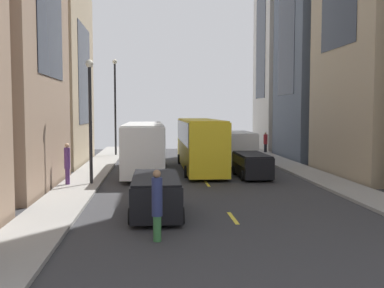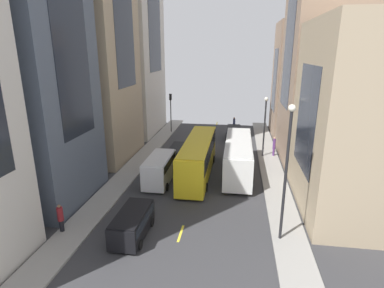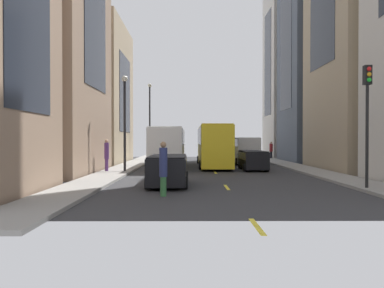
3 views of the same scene
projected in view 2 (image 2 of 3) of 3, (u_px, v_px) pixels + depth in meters
name	position (u px, v px, depth m)	size (l,w,h in m)	color
ground_plane	(203.00, 167.00, 32.74)	(40.61, 40.61, 0.00)	#333335
sidewalk_west	(272.00, 170.00, 31.69)	(2.27, 44.00, 0.15)	gray
sidewalk_east	(138.00, 163.00, 33.74)	(2.27, 44.00, 0.15)	gray
lane_stripe_0	(217.00, 124.00, 52.62)	(0.16, 2.00, 0.01)	yellow
lane_stripe_1	(213.00, 136.00, 44.66)	(0.16, 2.00, 0.01)	yellow
lane_stripe_2	(207.00, 155.00, 36.71)	(0.16, 2.00, 0.01)	yellow
lane_stripe_3	(197.00, 183.00, 28.76)	(0.16, 2.00, 0.01)	yellow
lane_stripe_4	(181.00, 233.00, 20.80)	(0.16, 2.00, 0.01)	yellow
building_west_0	(302.00, 80.00, 43.56)	(7.74, 7.95, 15.78)	#937760
building_west_1	(336.00, 36.00, 31.57)	(9.23, 10.53, 26.62)	#937760
building_west_2	(360.00, 120.00, 22.29)	(7.52, 11.02, 14.09)	tan
building_east_2	(22.00, 42.00, 22.40)	(7.71, 8.41, 24.93)	#4C5666
city_bus_white	(238.00, 154.00, 30.78)	(2.80, 11.15, 3.35)	silver
streetcar_yellow	(198.00, 154.00, 30.23)	(2.70, 12.05, 3.59)	yellow
delivery_van_white	(159.00, 168.00, 28.45)	(2.25, 5.22, 2.58)	white
car_black_0	(178.00, 152.00, 34.83)	(1.90, 4.49, 1.51)	black
car_black_1	(234.00, 132.00, 43.19)	(2.06, 4.79, 1.57)	black
car_black_2	(132.00, 222.00, 20.28)	(2.01, 4.30, 1.75)	black
pedestrian_crossing_near	(61.00, 217.00, 20.56)	(0.40, 0.40, 1.96)	black
pedestrian_walking_far	(234.00, 124.00, 46.61)	(0.35, 0.35, 2.31)	#336B38
pedestrian_crossing_mid	(274.00, 146.00, 35.61)	(0.33, 0.33, 2.27)	#593372
traffic_light_near_corner	(171.00, 106.00, 45.62)	(0.32, 0.44, 5.71)	black
streetlamp_near	(287.00, 163.00, 18.55)	(0.44, 0.44, 8.77)	black
streetlamp_far	(265.00, 120.00, 34.71)	(0.44, 0.44, 6.84)	black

